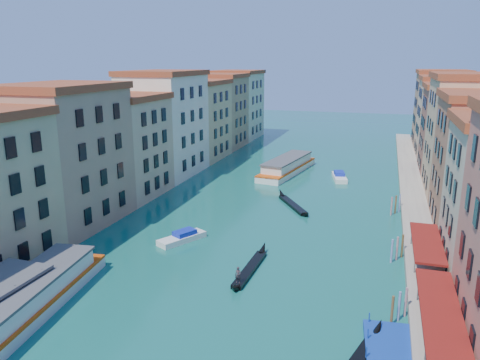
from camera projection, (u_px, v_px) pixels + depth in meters
The scene contains 13 objects.
left_bank_palazzos at pixel (150, 132), 88.95m from camera, with size 12.80×128.40×21.00m.
right_bank_palazzos at pixel (473, 147), 73.07m from camera, with size 12.80×128.40×21.00m.
quay at pixel (413, 200), 77.70m from camera, with size 4.00×140.00×1.00m, color gray.
restaurant_awnings at pixel (441, 313), 38.22m from camera, with size 3.20×44.55×3.12m.
mooring_poles_right at pixel (398, 294), 44.89m from camera, with size 1.44×54.24×3.20m.
vaporetto_near at pixel (29, 298), 43.79m from camera, with size 7.67×21.98×3.20m.
vaporetto_far at pixel (287, 166), 97.86m from camera, with size 8.49×22.27×3.23m.
gondola_fore at pixel (250, 268), 52.53m from camera, with size 1.45×12.58×2.51m.
gondola_right at pixel (357, 360), 36.34m from camera, with size 4.22×11.44×2.33m.
gondola_far at pixel (292, 204), 75.86m from camera, with size 7.87×11.69×1.87m.
motorboat_mid at pixel (183, 237), 61.18m from camera, with size 5.03×6.88×1.39m.
motorboat_far at pixel (339, 177), 92.59m from camera, with size 3.80×7.55×1.50m.
blue_dock at pixel (391, 345), 38.56m from camera, with size 4.82×6.72×0.53m.
Camera 1 is at (16.69, -14.61, 23.13)m, focal length 35.00 mm.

